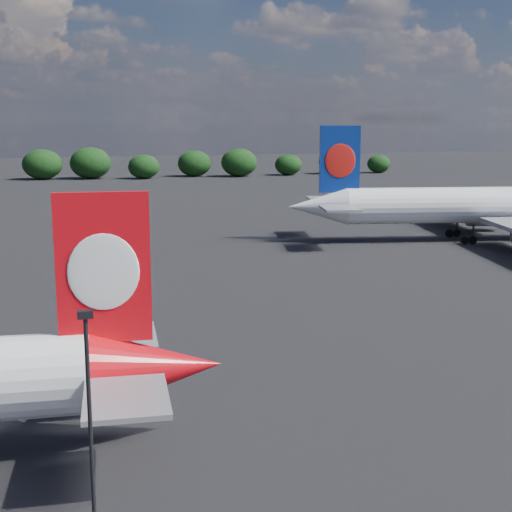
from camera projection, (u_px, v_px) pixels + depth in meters
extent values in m
plane|color=black|center=(39.00, 255.00, 93.81)|extent=(500.00, 500.00, 0.00)
cone|color=red|center=(158.00, 368.00, 38.70)|extent=(7.42, 4.99, 4.42)
cube|color=red|center=(103.00, 268.00, 37.12)|extent=(4.89, 0.84, 7.96)
ellipsoid|color=white|center=(104.00, 272.00, 36.89)|extent=(3.72, 0.48, 4.07)
ellipsoid|color=white|center=(104.00, 270.00, 37.40)|extent=(3.72, 0.48, 4.07)
cube|color=gray|center=(126.00, 398.00, 33.61)|extent=(4.41, 5.62, 0.27)
cube|color=gray|center=(123.00, 337.00, 42.98)|extent=(4.41, 5.62, 0.27)
cylinder|color=white|center=(480.00, 205.00, 104.61)|extent=(40.31, 12.91, 5.27)
cone|color=white|center=(317.00, 207.00, 102.57)|extent=(9.29, 6.80, 5.27)
cube|color=navy|center=(340.00, 159.00, 101.56)|extent=(5.79, 1.64, 9.49)
ellipsoid|color=red|center=(340.00, 161.00, 101.28)|extent=(4.38, 1.06, 4.85)
ellipsoid|color=red|center=(339.00, 161.00, 101.90)|extent=(4.38, 1.06, 4.85)
cube|color=gray|center=(340.00, 208.00, 97.00)|extent=(5.88, 7.12, 0.32)
cube|color=gray|center=(324.00, 199.00, 108.34)|extent=(5.88, 7.12, 0.32)
cube|color=gray|center=(459.00, 205.00, 118.51)|extent=(10.79, 22.01, 0.58)
cylinder|color=gray|center=(484.00, 217.00, 113.79)|extent=(5.72, 3.81, 2.85)
cube|color=gray|center=(484.00, 213.00, 113.65)|extent=(2.34, 0.76, 1.26)
cylinder|color=black|center=(473.00, 233.00, 102.04)|extent=(0.35, 0.35, 2.63)
cylinder|color=black|center=(473.00, 240.00, 102.23)|extent=(1.23, 0.69, 1.16)
cylinder|color=black|center=(465.00, 240.00, 102.14)|extent=(1.23, 0.69, 1.16)
cylinder|color=black|center=(457.00, 227.00, 108.23)|extent=(0.35, 0.35, 2.63)
cylinder|color=black|center=(457.00, 233.00, 108.42)|extent=(1.23, 0.69, 1.16)
cylinder|color=black|center=(449.00, 233.00, 108.32)|extent=(1.23, 0.69, 1.16)
cylinder|color=black|center=(92.00, 460.00, 26.16)|extent=(0.16, 0.16, 10.81)
cube|color=black|center=(85.00, 314.00, 25.11)|extent=(0.55, 0.30, 0.28)
cube|color=orange|center=(85.00, 165.00, 211.42)|extent=(5.00, 0.30, 3.00)
cylinder|color=gray|center=(85.00, 175.00, 211.94)|extent=(0.30, 0.30, 2.50)
ellipsoid|color=black|center=(42.00, 164.00, 209.76)|extent=(11.54, 9.77, 8.88)
ellipsoid|color=black|center=(90.00, 163.00, 212.28)|extent=(12.13, 10.26, 9.33)
ellipsoid|color=black|center=(144.00, 167.00, 212.45)|extent=(9.38, 7.94, 7.21)
ellipsoid|color=black|center=(194.00, 163.00, 221.11)|extent=(10.44, 8.83, 8.03)
ellipsoid|color=black|center=(239.00, 163.00, 220.29)|extent=(11.26, 9.53, 8.66)
ellipsoid|color=black|center=(288.00, 165.00, 225.87)|extent=(8.64, 7.31, 6.64)
ellipsoid|color=black|center=(334.00, 162.00, 231.39)|extent=(9.73, 8.23, 7.48)
ellipsoid|color=black|center=(379.00, 164.00, 236.03)|extent=(7.75, 6.56, 5.96)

